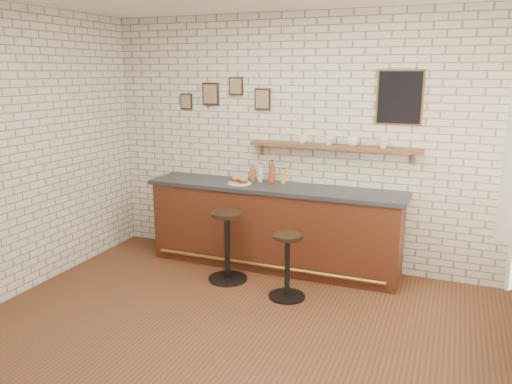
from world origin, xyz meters
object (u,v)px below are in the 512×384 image
(sandwich_plate, at_px, (239,183))
(ciabatta_sandwich, at_px, (240,180))
(bitters_bottle_white, at_px, (260,174))
(bar_stool_left, at_px, (227,244))
(shelf_cup_c, at_px, (352,142))
(bar_stool_right, at_px, (287,264))
(bitters_bottle_amber, at_px, (272,173))
(bar_counter, at_px, (274,226))
(shelf_cup_b, at_px, (329,141))
(shelf_cup_d, at_px, (383,143))
(shelf_cup_a, at_px, (302,140))
(condiment_bottle_yellow, at_px, (283,177))
(bitters_bottle_brown, at_px, (253,174))

(sandwich_plate, height_order, ciabatta_sandwich, ciabatta_sandwich)
(bitters_bottle_white, relative_size, bar_stool_left, 0.28)
(shelf_cup_c, bearing_deg, bar_stool_left, 125.27)
(ciabatta_sandwich, bearing_deg, bar_stool_right, -40.17)
(sandwich_plate, xyz_separation_m, bitters_bottle_amber, (0.33, 0.23, 0.11))
(bar_counter, height_order, bitters_bottle_amber, bitters_bottle_amber)
(shelf_cup_c, bearing_deg, shelf_cup_b, 92.23)
(shelf_cup_d, bearing_deg, ciabatta_sandwich, 168.08)
(bar_counter, distance_m, ciabatta_sandwich, 0.69)
(sandwich_plate, bearing_deg, bitters_bottle_white, 52.14)
(shelf_cup_b, bearing_deg, shelf_cup_a, 142.35)
(bar_stool_left, xyz_separation_m, shelf_cup_b, (0.94, 0.79, 1.12))
(shelf_cup_b, relative_size, shelf_cup_d, 0.98)
(bitters_bottle_white, height_order, shelf_cup_a, shelf_cup_a)
(condiment_bottle_yellow, xyz_separation_m, shelf_cup_b, (0.54, 0.03, 0.46))
(condiment_bottle_yellow, bearing_deg, ciabatta_sandwich, -154.16)
(ciabatta_sandwich, height_order, condiment_bottle_yellow, condiment_bottle_yellow)
(sandwich_plate, distance_m, ciabatta_sandwich, 0.05)
(shelf_cup_d, bearing_deg, shelf_cup_c, 158.93)
(sandwich_plate, xyz_separation_m, shelf_cup_a, (0.69, 0.26, 0.53))
(bitters_bottle_brown, xyz_separation_m, shelf_cup_a, (0.61, 0.03, 0.45))
(bar_stool_left, distance_m, bar_stool_right, 0.80)
(bar_stool_right, relative_size, shelf_cup_b, 6.55)
(sandwich_plate, relative_size, bar_stool_right, 0.40)
(shelf_cup_b, distance_m, shelf_cup_d, 0.61)
(sandwich_plate, height_order, condiment_bottle_yellow, condiment_bottle_yellow)
(sandwich_plate, relative_size, bar_stool_left, 0.35)
(bar_counter, xyz_separation_m, sandwich_plate, (-0.42, -0.06, 0.51))
(condiment_bottle_yellow, distance_m, bar_stool_left, 1.08)
(ciabatta_sandwich, height_order, shelf_cup_b, shelf_cup_b)
(bar_counter, bearing_deg, bitters_bottle_white, 145.26)
(sandwich_plate, distance_m, bitters_bottle_amber, 0.42)
(bar_stool_left, bearing_deg, bitters_bottle_brown, 89.79)
(shelf_cup_a, bearing_deg, ciabatta_sandwich, 158.69)
(shelf_cup_a, xyz_separation_m, shelf_cup_d, (0.94, 0.00, 0.00))
(shelf_cup_c, distance_m, shelf_cup_d, 0.34)
(bar_counter, height_order, sandwich_plate, sandwich_plate)
(sandwich_plate, distance_m, bar_stool_left, 0.79)
(bitters_bottle_amber, bearing_deg, sandwich_plate, -145.55)
(bar_counter, bearing_deg, shelf_cup_a, 36.35)
(shelf_cup_a, bearing_deg, bitters_bottle_amber, 142.98)
(shelf_cup_b, bearing_deg, bar_stool_right, -137.22)
(shelf_cup_a, bearing_deg, sandwich_plate, 158.40)
(ciabatta_sandwich, height_order, bar_stool_left, ciabatta_sandwich)
(ciabatta_sandwich, xyz_separation_m, bar_stool_right, (0.84, -0.71, -0.69))
(bitters_bottle_brown, bearing_deg, shelf_cup_c, 1.56)
(condiment_bottle_yellow, relative_size, shelf_cup_b, 1.78)
(ciabatta_sandwich, height_order, bitters_bottle_brown, bitters_bottle_brown)
(shelf_cup_a, distance_m, shelf_cup_b, 0.32)
(condiment_bottle_yellow, bearing_deg, bitters_bottle_amber, 180.00)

